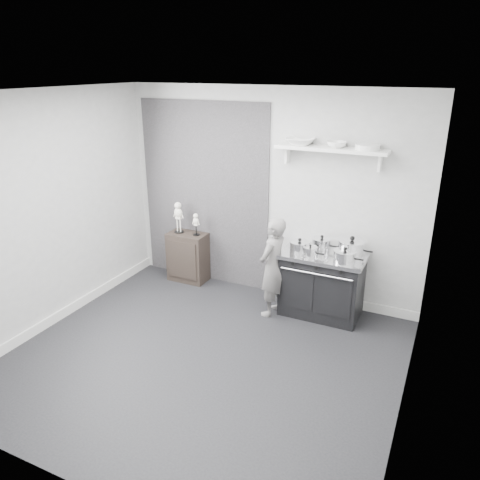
% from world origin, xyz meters
% --- Properties ---
extents(ground, '(4.00, 4.00, 0.00)m').
position_xyz_m(ground, '(0.00, 0.00, 0.00)').
color(ground, black).
rests_on(ground, ground).
extents(room_shell, '(4.02, 3.62, 2.71)m').
position_xyz_m(room_shell, '(-0.09, 0.15, 1.64)').
color(room_shell, '#A3A3A1').
rests_on(room_shell, ground).
extents(wall_shelf, '(1.30, 0.26, 0.24)m').
position_xyz_m(wall_shelf, '(0.80, 1.68, 2.01)').
color(wall_shelf, white).
rests_on(wall_shelf, room_shell).
extents(stove, '(1.00, 0.63, 0.80)m').
position_xyz_m(stove, '(0.85, 1.48, 0.41)').
color(stove, black).
rests_on(stove, ground).
extents(side_cabinet, '(0.54, 0.32, 0.71)m').
position_xyz_m(side_cabinet, '(-1.15, 1.61, 0.35)').
color(side_cabinet, black).
rests_on(side_cabinet, ground).
extents(child, '(0.37, 0.50, 1.25)m').
position_xyz_m(child, '(0.30, 1.21, 0.63)').
color(child, slate).
rests_on(child, ground).
extents(pot_front_left, '(0.33, 0.24, 0.18)m').
position_xyz_m(pot_front_left, '(0.57, 1.40, 0.87)').
color(pot_front_left, silver).
rests_on(pot_front_left, stove).
extents(pot_back_left, '(0.32, 0.24, 0.19)m').
position_xyz_m(pot_back_left, '(0.79, 1.59, 0.88)').
color(pot_back_left, silver).
rests_on(pot_back_left, stove).
extents(pot_back_right, '(0.41, 0.32, 0.25)m').
position_xyz_m(pot_back_right, '(1.16, 1.55, 0.90)').
color(pot_back_right, silver).
rests_on(pot_back_right, stove).
extents(pot_front_right, '(0.34, 0.26, 0.19)m').
position_xyz_m(pot_front_right, '(1.13, 1.32, 0.88)').
color(pot_front_right, silver).
rests_on(pot_front_right, stove).
extents(pot_front_center, '(0.26, 0.17, 0.15)m').
position_xyz_m(pot_front_center, '(0.73, 1.32, 0.87)').
color(pot_front_center, silver).
rests_on(pot_front_center, stove).
extents(skeleton_full, '(0.14, 0.09, 0.51)m').
position_xyz_m(skeleton_full, '(-1.28, 1.61, 0.96)').
color(skeleton_full, white).
rests_on(skeleton_full, side_cabinet).
extents(skeleton_torso, '(0.10, 0.06, 0.36)m').
position_xyz_m(skeleton_torso, '(-1.00, 1.61, 0.89)').
color(skeleton_torso, white).
rests_on(skeleton_torso, side_cabinet).
extents(bowl_large, '(0.34, 0.34, 0.08)m').
position_xyz_m(bowl_large, '(0.43, 1.67, 2.08)').
color(bowl_large, white).
rests_on(bowl_large, wall_shelf).
extents(bowl_small, '(0.22, 0.22, 0.07)m').
position_xyz_m(bowl_small, '(0.86, 1.67, 2.07)').
color(bowl_small, white).
rests_on(bowl_small, wall_shelf).
extents(plate_stack, '(0.27, 0.27, 0.06)m').
position_xyz_m(plate_stack, '(1.21, 1.67, 2.07)').
color(plate_stack, white).
rests_on(plate_stack, wall_shelf).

